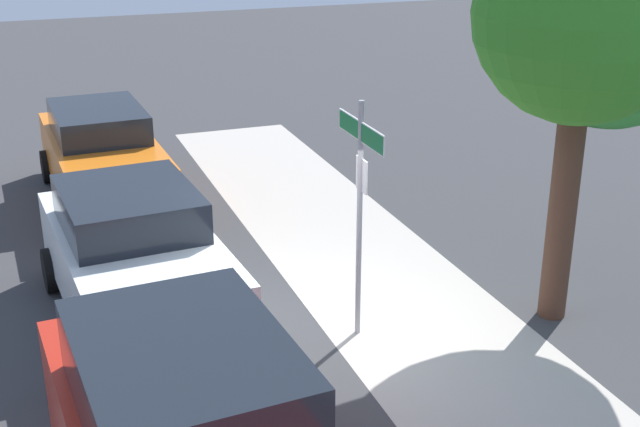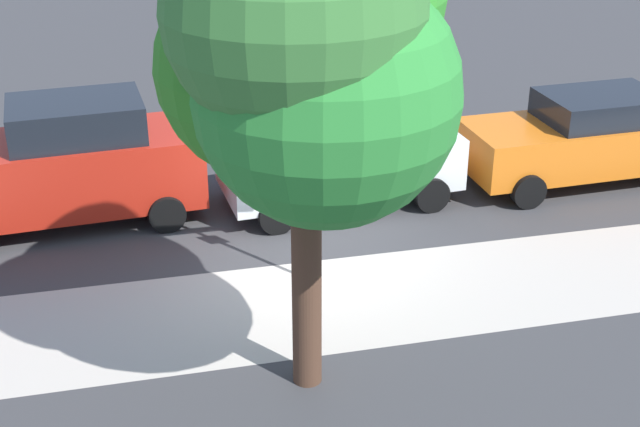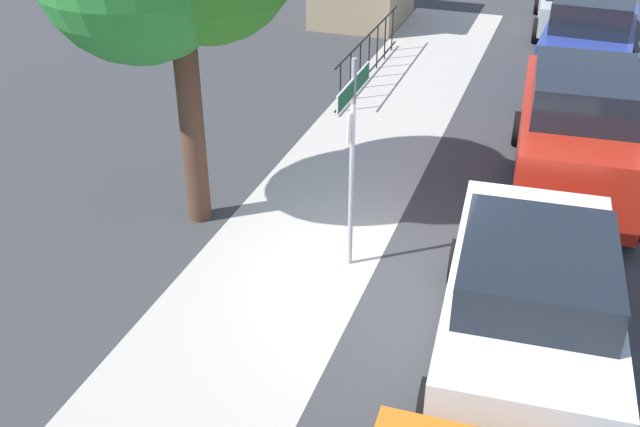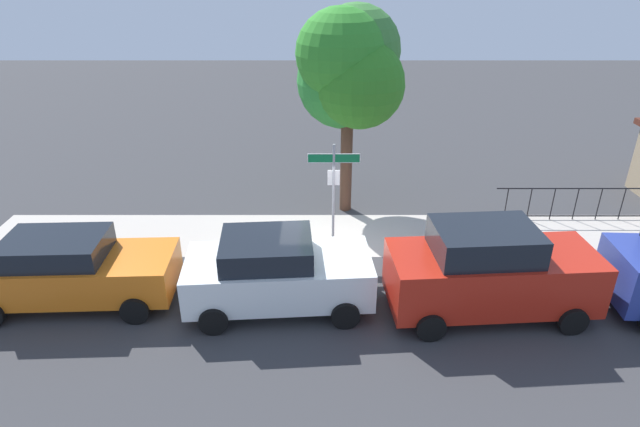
# 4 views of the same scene
# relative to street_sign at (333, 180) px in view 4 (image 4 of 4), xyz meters

# --- Properties ---
(ground_plane) EXTENTS (60.00, 60.00, 0.00)m
(ground_plane) POSITION_rel_street_sign_xyz_m (-0.10, -0.40, -2.11)
(ground_plane) COLOR #38383A
(sidewalk_strip) EXTENTS (24.00, 2.60, 0.00)m
(sidewalk_strip) POSITION_rel_street_sign_xyz_m (1.90, 0.90, -2.11)
(sidewalk_strip) COLOR #B4ABA0
(sidewalk_strip) RESTS_ON ground_plane
(street_sign) EXTENTS (1.37, 0.07, 3.10)m
(street_sign) POSITION_rel_street_sign_xyz_m (0.00, 0.00, 0.00)
(street_sign) COLOR #9EA0A5
(street_sign) RESTS_ON ground_plane
(shade_tree) EXTENTS (3.16, 3.55, 6.25)m
(shade_tree) POSITION_rel_street_sign_xyz_m (0.51, 2.93, 2.33)
(shade_tree) COLOR #503425
(shade_tree) RESTS_ON ground_plane
(car_orange) EXTENTS (4.72, 2.13, 1.72)m
(car_orange) POSITION_rel_street_sign_xyz_m (-6.16, -2.45, -1.24)
(car_orange) COLOR orange
(car_orange) RESTS_ON ground_plane
(car_white) EXTENTS (4.35, 2.35, 1.80)m
(car_white) POSITION_rel_street_sign_xyz_m (-1.35, -2.60, -1.20)
(car_white) COLOR white
(car_white) RESTS_ON ground_plane
(car_red) EXTENTS (4.71, 2.29, 2.19)m
(car_red) POSITION_rel_street_sign_xyz_m (3.45, -2.84, -1.04)
(car_red) COLOR red
(car_red) RESTS_ON ground_plane
(iron_fence) EXTENTS (5.01, 0.04, 1.07)m
(iron_fence) POSITION_rel_street_sign_xyz_m (7.54, 1.90, -1.55)
(iron_fence) COLOR black
(iron_fence) RESTS_ON ground_plane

